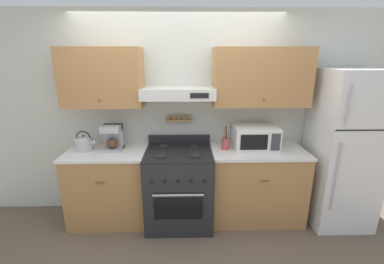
{
  "coord_description": "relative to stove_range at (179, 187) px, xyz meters",
  "views": [
    {
      "loc": [
        0.1,
        -2.58,
        2.01
      ],
      "look_at": [
        0.16,
        0.26,
        1.17
      ],
      "focal_mm": 24.0,
      "sensor_mm": 36.0,
      "label": 1
    }
  ],
  "objects": [
    {
      "name": "ground_plane",
      "position": [
        -0.0,
        -0.26,
        -0.47
      ],
      "size": [
        16.0,
        16.0,
        0.0
      ],
      "primitive_type": "plane",
      "color": "brown"
    },
    {
      "name": "wall_back",
      "position": [
        0.04,
        0.33,
        0.96
      ],
      "size": [
        5.2,
        0.46,
        2.55
      ],
      "color": "silver",
      "rests_on": "ground_plane"
    },
    {
      "name": "counter_left",
      "position": [
        -0.87,
        0.06,
        -0.01
      ],
      "size": [
        0.94,
        0.62,
        0.92
      ],
      "color": "#AD7A47",
      "rests_on": "ground_plane"
    },
    {
      "name": "counter_right",
      "position": [
        0.97,
        0.06,
        -0.01
      ],
      "size": [
        1.14,
        0.62,
        0.92
      ],
      "color": "#AD7A47",
      "rests_on": "ground_plane"
    },
    {
      "name": "stove_range",
      "position": [
        0.0,
        0.0,
        0.0
      ],
      "size": [
        0.79,
        0.73,
        1.04
      ],
      "color": "#232326",
      "rests_on": "ground_plane"
    },
    {
      "name": "refrigerator",
      "position": [
        1.96,
        0.0,
        0.47
      ],
      "size": [
        0.68,
        0.71,
        1.88
      ],
      "color": "white",
      "rests_on": "ground_plane"
    },
    {
      "name": "tea_kettle",
      "position": [
        -1.13,
        0.1,
        0.54
      ],
      "size": [
        0.25,
        0.2,
        0.24
      ],
      "color": "#B7B7BC",
      "rests_on": "counter_left"
    },
    {
      "name": "coffee_maker",
      "position": [
        -0.79,
        0.13,
        0.6
      ],
      "size": [
        0.22,
        0.23,
        0.31
      ],
      "color": "#ADAFB5",
      "rests_on": "counter_left"
    },
    {
      "name": "microwave",
      "position": [
        0.93,
        0.12,
        0.59
      ],
      "size": [
        0.52,
        0.38,
        0.28
      ],
      "color": "white",
      "rests_on": "counter_right"
    },
    {
      "name": "utensil_crock",
      "position": [
        0.57,
        0.1,
        0.53
      ],
      "size": [
        0.1,
        0.1,
        0.29
      ],
      "color": "#B24C42",
      "rests_on": "counter_right"
    }
  ]
}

